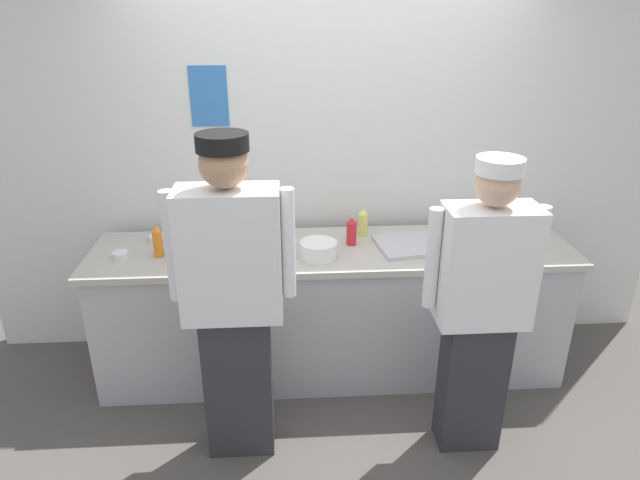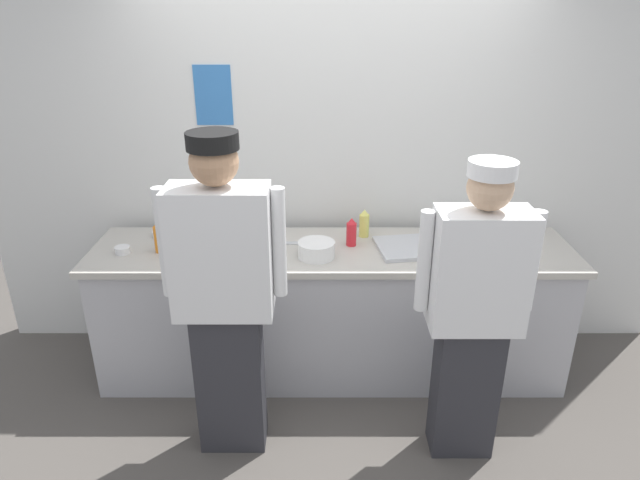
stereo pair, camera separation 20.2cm
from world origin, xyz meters
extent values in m
plane|color=#514C47|center=(0.00, 0.00, 0.00)|extent=(9.00, 9.00, 0.00)
cube|color=silver|center=(0.00, 0.83, 1.50)|extent=(4.68, 0.10, 3.00)
cube|color=#3370B7|center=(-0.75, 0.78, 1.75)|extent=(0.23, 0.01, 0.37)
cube|color=#B2B2B7|center=(0.00, 0.36, 0.43)|extent=(2.92, 0.63, 0.85)
cube|color=#B7B2A8|center=(0.00, 0.36, 0.87)|extent=(2.98, 0.68, 0.04)
cube|color=#2D2D33|center=(-0.56, -0.32, 0.42)|extent=(0.35, 0.20, 0.84)
cube|color=white|center=(-0.56, -0.32, 1.18)|extent=(0.49, 0.24, 0.67)
cylinder|color=white|center=(-0.84, -0.28, 1.21)|extent=(0.07, 0.07, 0.57)
cylinder|color=white|center=(-0.28, -0.28, 1.21)|extent=(0.07, 0.07, 0.57)
sphere|color=tan|center=(-0.56, -0.32, 1.63)|extent=(0.23, 0.23, 0.23)
cylinder|color=black|center=(-0.56, -0.32, 1.73)|extent=(0.24, 0.24, 0.08)
cube|color=#2D2D33|center=(0.70, -0.36, 0.39)|extent=(0.33, 0.20, 0.79)
cube|color=white|center=(0.70, -0.36, 1.10)|extent=(0.46, 0.24, 0.62)
cylinder|color=white|center=(0.43, -0.32, 1.13)|extent=(0.07, 0.07, 0.53)
cylinder|color=white|center=(0.96, -0.32, 1.13)|extent=(0.07, 0.07, 0.53)
sphere|color=tan|center=(0.70, -0.36, 1.52)|extent=(0.21, 0.21, 0.21)
cylinder|color=white|center=(0.70, -0.36, 1.61)|extent=(0.22, 0.22, 0.07)
cylinder|color=white|center=(-0.10, 0.24, 0.90)|extent=(0.22, 0.22, 0.01)
cylinder|color=white|center=(-0.10, 0.24, 0.91)|extent=(0.22, 0.22, 0.01)
cylinder|color=white|center=(-0.10, 0.24, 0.92)|extent=(0.22, 0.22, 0.01)
cylinder|color=white|center=(-0.10, 0.24, 0.93)|extent=(0.22, 0.22, 0.01)
cylinder|color=white|center=(-0.10, 0.24, 0.95)|extent=(0.22, 0.22, 0.01)
cylinder|color=white|center=(-0.10, 0.24, 0.96)|extent=(0.22, 0.22, 0.01)
cylinder|color=white|center=(-0.10, 0.24, 0.97)|extent=(0.22, 0.22, 0.01)
cylinder|color=white|center=(-0.10, 0.24, 0.98)|extent=(0.22, 0.22, 0.01)
cylinder|color=white|center=(0.92, 0.49, 0.90)|extent=(0.22, 0.22, 0.01)
cylinder|color=white|center=(0.92, 0.49, 0.91)|extent=(0.22, 0.22, 0.01)
cylinder|color=white|center=(0.92, 0.49, 0.92)|extent=(0.22, 0.22, 0.01)
cylinder|color=white|center=(0.92, 0.49, 0.93)|extent=(0.22, 0.22, 0.01)
cylinder|color=white|center=(0.92, 0.49, 0.95)|extent=(0.22, 0.22, 0.01)
cylinder|color=white|center=(0.92, 0.49, 0.96)|extent=(0.22, 0.22, 0.01)
cylinder|color=white|center=(0.92, 0.49, 0.97)|extent=(0.22, 0.22, 0.01)
cylinder|color=#B7BABF|center=(-0.79, 0.40, 0.95)|extent=(0.38, 0.38, 0.11)
cube|color=#B7BABF|center=(0.53, 0.36, 0.90)|extent=(0.55, 0.42, 0.02)
cylinder|color=orange|center=(-1.05, 0.31, 0.97)|extent=(0.06, 0.06, 0.16)
cone|color=orange|center=(-1.05, 0.31, 1.07)|extent=(0.05, 0.05, 0.04)
cylinder|color=#E5E066|center=(0.21, 0.55, 0.97)|extent=(0.06, 0.06, 0.15)
cone|color=#E5E066|center=(0.21, 0.55, 1.06)|extent=(0.05, 0.05, 0.04)
cylinder|color=red|center=(0.12, 0.41, 0.97)|extent=(0.06, 0.06, 0.15)
cone|color=red|center=(0.12, 0.41, 1.06)|extent=(0.05, 0.05, 0.04)
cylinder|color=white|center=(-1.27, 0.29, 0.91)|extent=(0.09, 0.09, 0.04)
cylinder|color=red|center=(-1.27, 0.29, 0.93)|extent=(0.08, 0.08, 0.01)
cylinder|color=white|center=(-1.11, 0.55, 0.91)|extent=(0.10, 0.10, 0.04)
cylinder|color=orange|center=(-1.11, 0.55, 0.92)|extent=(0.08, 0.08, 0.01)
cylinder|color=white|center=(-0.53, 0.52, 0.91)|extent=(0.09, 0.09, 0.04)
cylinder|color=gold|center=(-0.53, 0.52, 0.92)|extent=(0.07, 0.07, 0.01)
cylinder|color=white|center=(1.08, 0.38, 0.92)|extent=(0.08, 0.08, 0.05)
cylinder|color=orange|center=(1.08, 0.38, 0.94)|extent=(0.07, 0.07, 0.01)
cube|color=#B7BABF|center=(-0.28, 0.43, 0.90)|extent=(0.19, 0.03, 0.01)
cube|color=black|center=(-0.41, 0.43, 0.90)|extent=(0.09, 0.03, 0.02)
camera|label=1|loc=(-0.28, -2.77, 2.31)|focal=31.28mm
camera|label=2|loc=(-0.08, -2.78, 2.31)|focal=31.28mm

